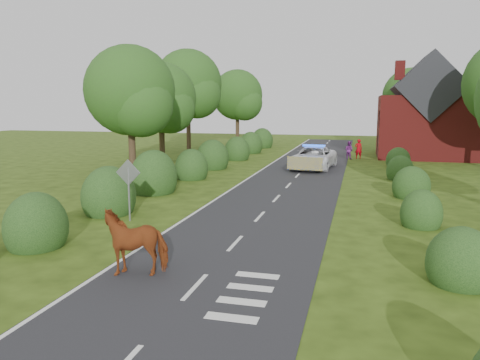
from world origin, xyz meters
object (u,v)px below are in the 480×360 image
(pedestrian_red, at_px, (358,149))
(pedestrian_purple, at_px, (349,150))
(road_sign, at_px, (128,181))
(cow, at_px, (136,245))
(police_van, at_px, (313,158))

(pedestrian_red, bearing_deg, pedestrian_purple, 24.49)
(road_sign, distance_m, pedestrian_purple, 26.22)
(cow, distance_m, police_van, 23.29)
(cow, height_order, pedestrian_red, pedestrian_red)
(road_sign, bearing_deg, pedestrian_red, 70.83)
(police_van, bearing_deg, pedestrian_purple, 77.23)
(police_van, distance_m, pedestrian_purple, 7.47)
(road_sign, relative_size, police_van, 0.41)
(road_sign, bearing_deg, police_van, 72.41)
(cow, distance_m, pedestrian_red, 31.28)
(cow, xyz_separation_m, pedestrian_red, (5.86, 30.72, 0.10))
(police_van, relative_size, pedestrian_purple, 3.95)
(road_sign, relative_size, pedestrian_purple, 1.62)
(police_van, xyz_separation_m, pedestrian_red, (3.18, 7.58, 0.04))
(cow, bearing_deg, road_sign, -170.76)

